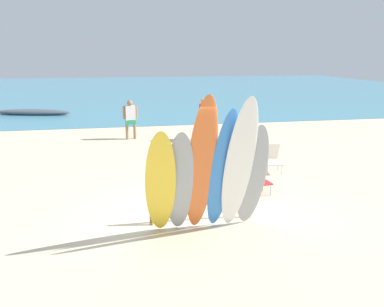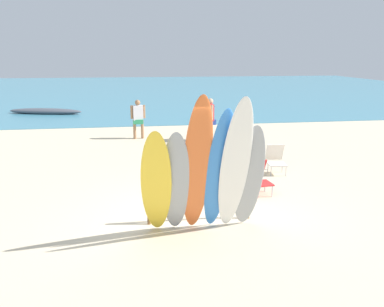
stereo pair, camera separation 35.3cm
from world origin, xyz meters
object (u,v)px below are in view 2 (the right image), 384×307
surfboard_rack (199,198)px  surfboard_blue_3 (218,172)px  beachgoer_by_water (210,116)px  surfboard_white_4 (235,168)px  beach_chair_red (258,176)px  beach_chair_blue (276,158)px  surfboard_grey_1 (176,184)px  distant_boat (45,111)px  surfboard_grey_5 (249,178)px  beachgoer_midbeach (138,116)px  surfboard_orange_2 (197,168)px  surfboard_yellow_0 (156,184)px

surfboard_rack → surfboard_blue_3: 1.03m
surfboard_blue_3 → beachgoer_by_water: bearing=75.4°
surfboard_white_4 → beach_chair_red: bearing=62.1°
beach_chair_blue → surfboard_rack: bearing=-126.2°
beachgoer_by_water → beach_chair_blue: beachgoer_by_water is taller
surfboard_grey_1 → distant_boat: (-5.77, 16.24, -0.89)m
surfboard_grey_5 → beach_chair_red: 2.36m
surfboard_rack → surfboard_white_4: surfboard_white_4 is taller
surfboard_grey_5 → beach_chair_blue: surfboard_grey_5 is taller
surfboard_white_4 → beach_chair_blue: 4.48m
surfboard_blue_3 → beachgoer_by_water: (1.41, 8.10, -0.28)m
beachgoer_midbeach → beach_chair_blue: (3.84, -5.21, -0.47)m
beachgoer_by_water → surfboard_orange_2: bearing=164.3°
beach_chair_blue → beachgoer_by_water: bearing=109.4°
beachgoer_midbeach → beach_chair_blue: 6.49m
surfboard_white_4 → beachgoer_by_water: surfboard_white_4 is taller
beach_chair_red → surfboard_grey_1: bearing=-144.9°
surfboard_orange_2 → surfboard_blue_3: 0.42m
surfboard_rack → surfboard_orange_2: bearing=-102.9°
surfboard_rack → distant_boat: surfboard_rack is taller
surfboard_blue_3 → surfboard_grey_5: (0.58, 0.03, -0.15)m
beachgoer_by_water → surfboard_blue_3: bearing=167.0°
surfboard_yellow_0 → surfboard_grey_5: surfboard_grey_5 is taller
surfboard_blue_3 → distant_boat: bearing=107.1°
surfboard_orange_2 → beach_chair_blue: bearing=50.5°
surfboard_white_4 → beachgoer_by_water: (1.14, 8.22, -0.39)m
beachgoer_midbeach → distant_boat: (-5.18, 7.41, -0.75)m
surfboard_blue_3 → beachgoer_midbeach: 9.00m
surfboard_grey_1 → surfboard_white_4: 1.10m
surfboard_grey_5 → beach_chair_red: size_ratio=2.87×
surfboard_grey_1 → surfboard_orange_2: 0.50m
beachgoer_by_water → distant_boat: size_ratio=0.38×
surfboard_rack → surfboard_grey_1: (-0.54, -0.62, 0.55)m
surfboard_grey_5 → beachgoer_by_water: (0.82, 8.07, -0.13)m
surfboard_white_4 → surfboard_rack: bearing=122.4°
surfboard_yellow_0 → beachgoer_midbeach: bearing=94.7°
surfboard_rack → beachgoer_midbeach: beachgoer_midbeach is taller
surfboard_yellow_0 → beachgoer_midbeach: size_ratio=1.48×
surfboard_rack → surfboard_grey_1: surfboard_grey_1 is taller
surfboard_grey_1 → beach_chair_red: (2.23, 2.07, -0.62)m
surfboard_orange_2 → beachgoer_midbeach: (-0.97, 8.94, -0.46)m
beachgoer_midbeach → distant_boat: 9.07m
surfboard_rack → beachgoer_midbeach: 8.30m
surfboard_white_4 → beach_chair_red: 2.69m
surfboard_blue_3 → distant_boat: (-6.55, 16.30, -1.09)m
surfboard_grey_1 → distant_boat: surfboard_grey_1 is taller
distant_boat → beach_chair_red: bearing=-60.6°
beachgoer_midbeach → beachgoer_by_water: bearing=-25.1°
surfboard_orange_2 → beachgoer_by_water: (1.81, 8.15, -0.40)m
surfboard_white_4 → distant_boat: 17.81m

